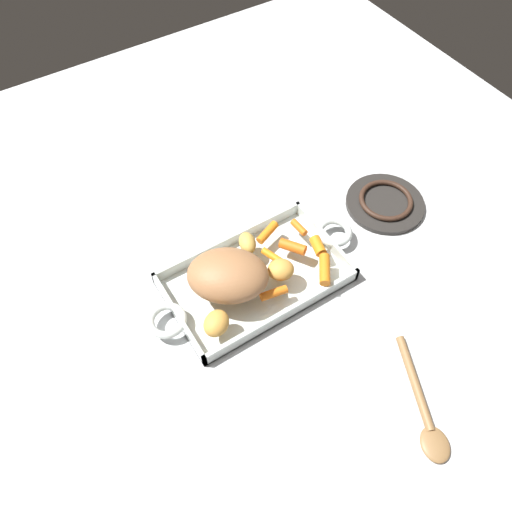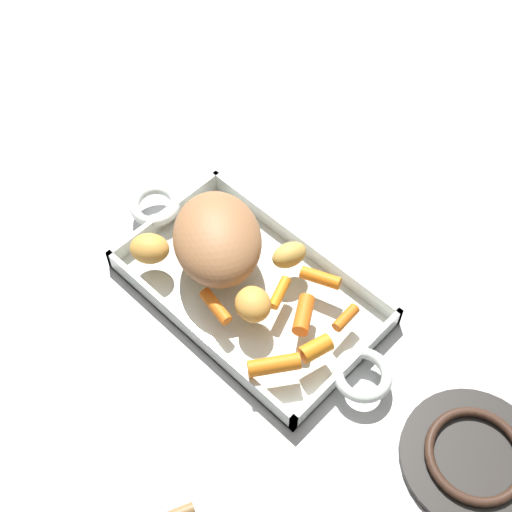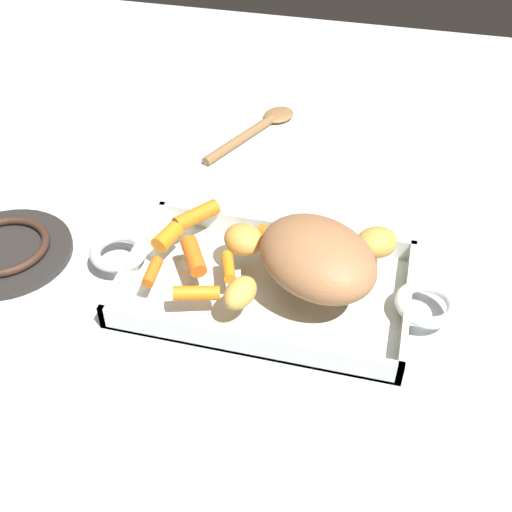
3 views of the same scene
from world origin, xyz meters
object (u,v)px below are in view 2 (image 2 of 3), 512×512
pork_roast (218,238)px  baby_carrot_center_left (274,365)px  baby_carrot_northwest (214,305)px  baby_carrot_southeast (280,293)px  baby_carrot_center_right (316,348)px  potato_whole (253,304)px  roasting_dish (250,290)px  stove_burner_rear (474,458)px  potato_corner (289,255)px  baby_carrot_long (304,315)px  potato_golden_large (150,248)px  baby_carrot_short (321,278)px  baby_carrot_northeast (346,318)px

pork_roast → baby_carrot_center_left: bearing=-23.2°
pork_roast → baby_carrot_northwest: bearing=-48.6°
baby_carrot_southeast → baby_carrot_center_right: baby_carrot_center_right is taller
potato_whole → roasting_dish: bearing=138.5°
baby_carrot_southeast → stove_burner_rear: size_ratio=0.26×
roasting_dish → potato_corner: bearing=73.7°
baby_carrot_northwest → potato_corner: (0.02, 0.13, 0.01)m
baby_carrot_center_right → baby_carrot_center_left: baby_carrot_center_right is taller
pork_roast → baby_carrot_center_left: size_ratio=2.38×
baby_carrot_long → baby_carrot_northwest: bearing=-143.9°
stove_burner_rear → potato_corner: bearing=172.9°
baby_carrot_southeast → potato_golden_large: potato_golden_large is taller
baby_carrot_southeast → baby_carrot_northwest: size_ratio=0.87×
roasting_dish → stove_burner_rear: (0.36, 0.02, -0.00)m
baby_carrot_northwest → baby_carrot_center_left: (0.12, -0.01, 0.00)m
baby_carrot_short → pork_roast: bearing=-154.4°
baby_carrot_northwest → potato_golden_large: bearing=-178.8°
baby_carrot_short → potato_golden_large: 0.24m
roasting_dish → potato_golden_large: potato_golden_large is taller
baby_carrot_center_right → baby_carrot_northeast: bearing=92.6°
baby_carrot_southeast → baby_carrot_northwest: bearing=-123.4°
baby_carrot_southeast → stove_burner_rear: bearing=1.3°
baby_carrot_center_right → potato_whole: potato_whole is taller
roasting_dish → potato_golden_large: bearing=-152.0°
baby_carrot_northwest → potato_golden_large: potato_golden_large is taller
baby_carrot_center_right → potato_whole: bearing=-173.4°
baby_carrot_long → baby_carrot_center_left: 0.08m
pork_roast → baby_carrot_southeast: size_ratio=3.33×
baby_carrot_long → stove_burner_rear: 0.27m
baby_carrot_northwest → potato_corner: potato_corner is taller
pork_roast → baby_carrot_short: pork_roast is taller
baby_carrot_southeast → potato_whole: 0.05m
baby_carrot_northwest → baby_carrot_short: size_ratio=0.98×
baby_carrot_northwest → baby_carrot_center_right: bearing=17.3°
pork_roast → stove_burner_rear: pork_roast is taller
baby_carrot_center_right → potato_corner: 0.15m
baby_carrot_southeast → baby_carrot_short: (0.02, 0.06, 0.00)m
pork_roast → potato_golden_large: size_ratio=2.84×
baby_carrot_northwest → potato_whole: size_ratio=1.02×
pork_roast → baby_carrot_northeast: 0.20m
baby_carrot_long → potato_whole: potato_whole is taller
potato_golden_large → roasting_dish: bearing=28.0°
pork_roast → baby_carrot_center_left: pork_roast is taller
roasting_dish → potato_whole: (0.04, -0.03, 0.04)m
baby_carrot_southeast → stove_burner_rear: 0.32m
baby_carrot_northwest → baby_carrot_long: (0.10, 0.07, 0.00)m
potato_corner → pork_roast: bearing=-144.1°
baby_carrot_center_right → potato_golden_large: (-0.27, -0.05, 0.01)m
baby_carrot_short → potato_corner: size_ratio=1.09×
pork_roast → baby_carrot_short: bearing=25.6°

